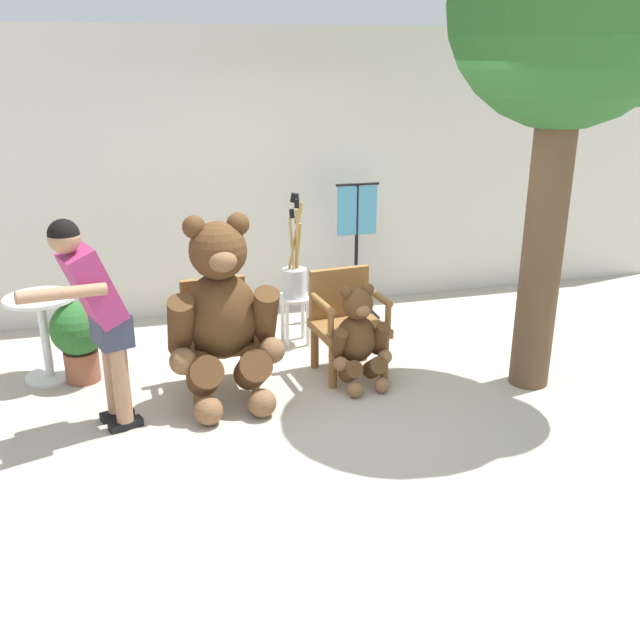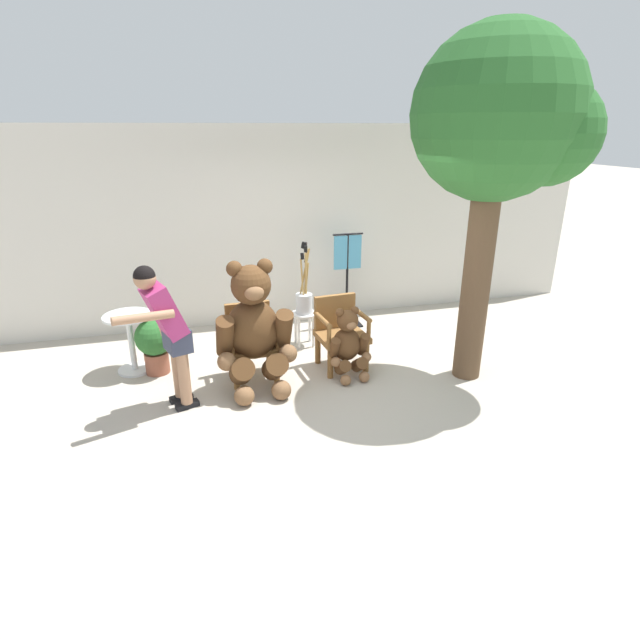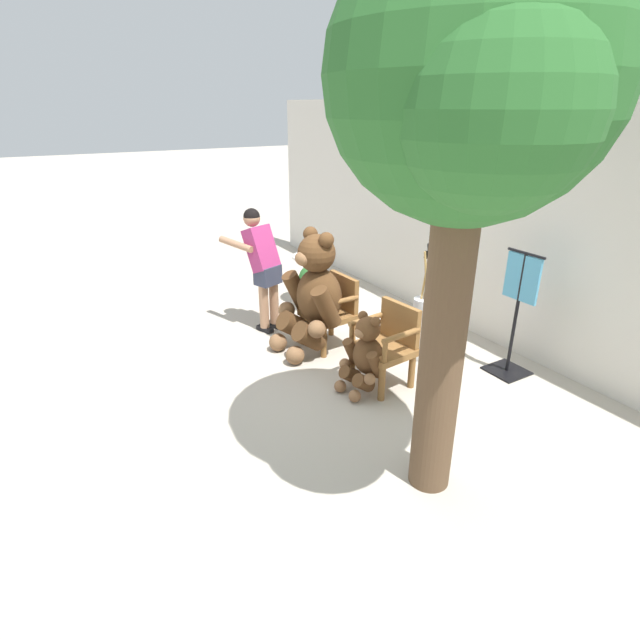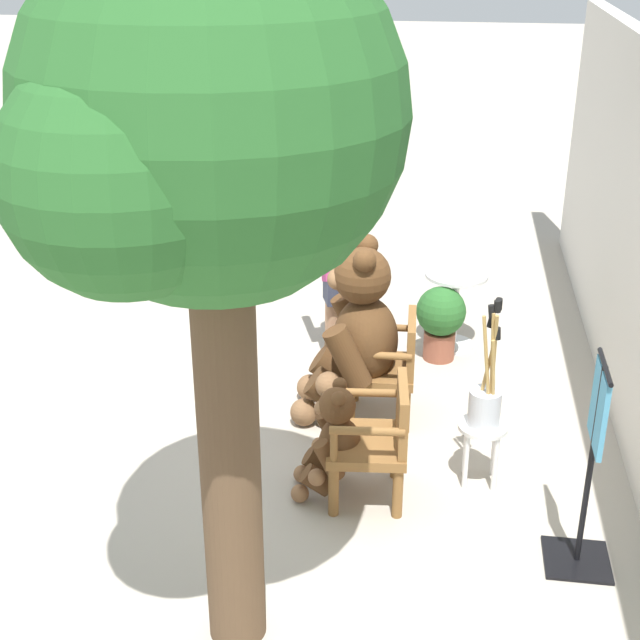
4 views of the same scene
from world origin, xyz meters
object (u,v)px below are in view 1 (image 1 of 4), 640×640
at_px(teddy_bear_large, 222,313).
at_px(clothing_display_stand, 356,247).
at_px(wooden_chair_right, 346,319).
at_px(teddy_bear_small, 358,337).
at_px(patio_tree, 582,17).
at_px(white_stool, 295,307).
at_px(person_visitor, 96,308).
at_px(wooden_chair_left, 218,332).
at_px(round_side_table, 44,328).
at_px(potted_plant, 79,336).
at_px(brush_bucket, 295,275).

bearing_deg(teddy_bear_large, clothing_display_stand, 44.69).
distance_m(wooden_chair_right, teddy_bear_small, 0.29).
height_order(patio_tree, clothing_display_stand, patio_tree).
bearing_deg(white_stool, person_visitor, -144.49).
height_order(teddy_bear_large, person_visitor, person_visitor).
relative_size(wooden_chair_left, teddy_bear_large, 0.59).
height_order(round_side_table, potted_plant, round_side_table).
bearing_deg(potted_plant, brush_bucket, 9.96).
bearing_deg(wooden_chair_right, wooden_chair_left, 179.99).
height_order(wooden_chair_left, white_stool, wooden_chair_left).
bearing_deg(wooden_chair_left, teddy_bear_small, -14.83).
bearing_deg(potted_plant, wooden_chair_left, -19.27).
distance_m(patio_tree, potted_plant, 4.45).
xyz_separation_m(white_stool, potted_plant, (-1.89, -0.33, 0.04)).
distance_m(wooden_chair_right, white_stool, 0.77).
height_order(person_visitor, brush_bucket, person_visitor).
distance_m(brush_bucket, potted_plant, 1.94).
distance_m(white_stool, brush_bucket, 0.31).
relative_size(wooden_chair_left, white_stool, 1.87).
height_order(wooden_chair_left, wooden_chair_right, same).
bearing_deg(clothing_display_stand, potted_plant, -161.03).
distance_m(wooden_chair_left, round_side_table, 1.45).
height_order(white_stool, brush_bucket, brush_bucket).
distance_m(person_visitor, round_side_table, 1.19).
bearing_deg(person_visitor, teddy_bear_large, 14.57).
bearing_deg(clothing_display_stand, person_visitor, -144.02).
xyz_separation_m(teddy_bear_large, patio_tree, (2.52, -0.42, 2.06)).
distance_m(teddy_bear_large, potted_plant, 1.31).
bearing_deg(clothing_display_stand, patio_tree, -64.50).
height_order(wooden_chair_right, round_side_table, wooden_chair_right).
xyz_separation_m(teddy_bear_small, potted_plant, (-2.17, 0.67, -0.02)).
xyz_separation_m(potted_plant, clothing_display_stand, (2.67, 0.92, 0.32)).
xyz_separation_m(wooden_chair_right, patio_tree, (1.45, -0.68, 2.32)).
xyz_separation_m(teddy_bear_large, teddy_bear_small, (1.08, -0.03, -0.30)).
xyz_separation_m(round_side_table, patio_tree, (3.88, -1.18, 2.33)).
relative_size(patio_tree, clothing_display_stand, 2.73).
bearing_deg(wooden_chair_right, patio_tree, -25.03).
xyz_separation_m(teddy_bear_large, person_visitor, (-0.89, -0.23, 0.21)).
bearing_deg(wooden_chair_right, potted_plant, 170.01).
bearing_deg(teddy_bear_small, potted_plant, 162.92).
distance_m(teddy_bear_large, round_side_table, 1.58).
xyz_separation_m(wooden_chair_right, white_stool, (-0.27, 0.71, -0.11)).
height_order(person_visitor, clothing_display_stand, person_visitor).
relative_size(person_visitor, clothing_display_stand, 1.14).
bearing_deg(wooden_chair_left, person_visitor, -150.93).
xyz_separation_m(wooden_chair_left, clothing_display_stand, (1.58, 1.30, 0.26)).
distance_m(teddy_bear_small, potted_plant, 2.27).
distance_m(potted_plant, clothing_display_stand, 2.84).
bearing_deg(potted_plant, person_visitor, -76.76).
bearing_deg(wooden_chair_right, brush_bucket, 110.79).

